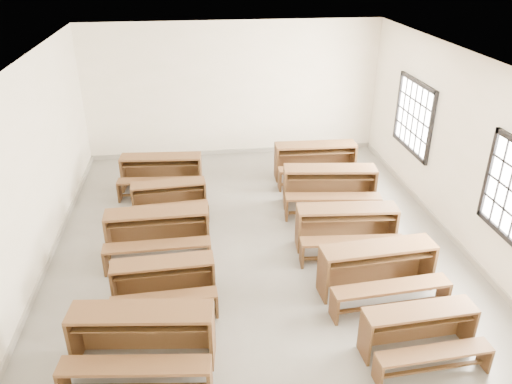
{
  "coord_description": "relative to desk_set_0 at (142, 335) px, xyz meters",
  "views": [
    {
      "loc": [
        -0.96,
        -7.42,
        4.75
      ],
      "look_at": [
        0.0,
        0.0,
        1.0
      ],
      "focal_mm": 35.0,
      "sensor_mm": 36.0,
      "label": 1
    }
  ],
  "objects": [
    {
      "name": "room",
      "position": [
        1.83,
        2.61,
        1.69
      ],
      "size": [
        8.5,
        8.5,
        3.2
      ],
      "color": "slate",
      "rests_on": "ground"
    },
    {
      "name": "desk_set_0",
      "position": [
        0.0,
        0.0,
        0.0
      ],
      "size": [
        1.84,
        1.1,
        0.79
      ],
      "rotation": [
        0.0,
        0.0,
        -0.12
      ],
      "color": "brown",
      "rests_on": "ground"
    },
    {
      "name": "desk_set_1",
      "position": [
        0.21,
        1.2,
        -0.07
      ],
      "size": [
        1.51,
        0.82,
        0.66
      ],
      "rotation": [
        0.0,
        0.0,
        0.04
      ],
      "color": "brown",
      "rests_on": "ground"
    },
    {
      "name": "desk_set_2",
      "position": [
        0.07,
        2.53,
        -0.01
      ],
      "size": [
        1.72,
        0.92,
        0.77
      ],
      "rotation": [
        0.0,
        0.0,
        0.02
      ],
      "color": "brown",
      "rests_on": "ground"
    },
    {
      "name": "desk_set_3",
      "position": [
        0.22,
        3.9,
        -0.09
      ],
      "size": [
        1.46,
        0.83,
        0.64
      ],
      "rotation": [
        0.0,
        0.0,
        0.07
      ],
      "color": "brown",
      "rests_on": "ground"
    },
    {
      "name": "desk_set_4",
      "position": [
        0.03,
        4.99,
        -0.02
      ],
      "size": [
        1.74,
        0.99,
        0.75
      ],
      "rotation": [
        0.0,
        0.0,
        -0.08
      ],
      "color": "brown",
      "rests_on": "ground"
    },
    {
      "name": "desk_set_5",
      "position": [
        3.46,
        -0.25,
        -0.08
      ],
      "size": [
        1.48,
        0.83,
        0.65
      ],
      "rotation": [
        0.0,
        0.0,
        0.06
      ],
      "color": "brown",
      "rests_on": "ground"
    },
    {
      "name": "desk_set_6",
      "position": [
        3.37,
        1.02,
        -0.01
      ],
      "size": [
        1.78,
        1.02,
        0.77
      ],
      "rotation": [
        0.0,
        0.0,
        0.07
      ],
      "color": "brown",
      "rests_on": "ground"
    },
    {
      "name": "desk_set_7",
      "position": [
        3.26,
        2.27,
        -0.01
      ],
      "size": [
        1.76,
        1.0,
        0.76
      ],
      "rotation": [
        0.0,
        0.0,
        -0.08
      ],
      "color": "brown",
      "rests_on": "ground"
    },
    {
      "name": "desk_set_8",
      "position": [
        3.36,
        3.8,
        0.02
      ],
      "size": [
        1.9,
        1.14,
        0.81
      ],
      "rotation": [
        0.0,
        0.0,
        -0.12
      ],
      "color": "brown",
      "rests_on": "ground"
    },
    {
      "name": "desk_set_9",
      "position": [
        3.4,
        5.13,
        0.01
      ],
      "size": [
        1.8,
        0.97,
        0.8
      ],
      "rotation": [
        0.0,
        0.0,
        -0.03
      ],
      "color": "brown",
      "rests_on": "ground"
    }
  ]
}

